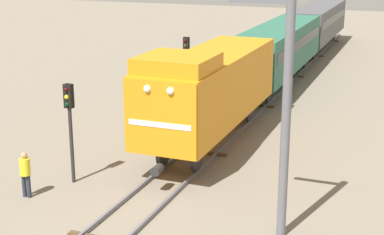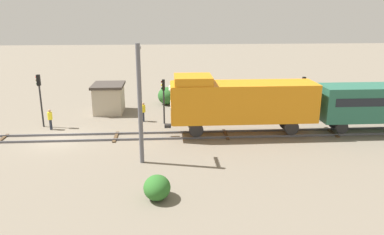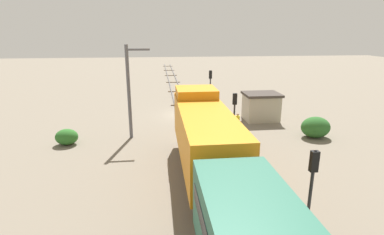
# 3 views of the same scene
# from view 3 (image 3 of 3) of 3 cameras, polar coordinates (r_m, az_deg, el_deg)

# --- Properties ---
(ground_plane) EXTENTS (154.41, 154.41, 0.00)m
(ground_plane) POSITION_cam_3_polar(r_m,az_deg,el_deg) (32.02, -1.57, 0.53)
(ground_plane) COLOR #756B5B
(railway_track) EXTENTS (2.40, 102.94, 0.16)m
(railway_track) POSITION_cam_3_polar(r_m,az_deg,el_deg) (32.00, -1.57, 0.65)
(railway_track) COLOR #595960
(railway_track) RESTS_ON ground
(locomotive) EXTENTS (2.90, 11.60, 4.60)m
(locomotive) POSITION_cam_3_polar(r_m,az_deg,el_deg) (17.97, 2.26, -2.71)
(locomotive) COLOR orange
(locomotive) RESTS_ON railway_track
(traffic_signal_near) EXTENTS (0.32, 0.34, 4.42)m
(traffic_signal_near) POSITION_cam_3_polar(r_m,az_deg,el_deg) (33.85, 3.51, 6.65)
(traffic_signal_near) COLOR #262628
(traffic_signal_near) RESTS_ON ground
(traffic_signal_mid) EXTENTS (0.32, 0.34, 3.85)m
(traffic_signal_mid) POSITION_cam_3_polar(r_m,az_deg,el_deg) (24.25, 8.09, 1.89)
(traffic_signal_mid) COLOR #262628
(traffic_signal_mid) RESTS_ON ground
(traffic_signal_far) EXTENTS (0.32, 0.34, 3.90)m
(traffic_signal_far) POSITION_cam_3_polar(r_m,az_deg,el_deg) (13.61, 21.91, -10.53)
(traffic_signal_far) COLOR #262628
(traffic_signal_far) RESTS_ON ground
(worker_near_track) EXTENTS (0.38, 0.38, 1.70)m
(worker_near_track) POSITION_cam_3_polar(r_m,az_deg,el_deg) (33.29, 2.35, 2.88)
(worker_near_track) COLOR #262B38
(worker_near_track) RESTS_ON ground
(worker_by_signal) EXTENTS (0.38, 0.38, 1.70)m
(worker_by_signal) POSITION_cam_3_polar(r_m,az_deg,el_deg) (26.58, 8.66, -0.67)
(worker_by_signal) COLOR #262B38
(worker_by_signal) RESTS_ON ground
(catenary_mast) EXTENTS (1.94, 0.28, 7.62)m
(catenary_mast) POSITION_cam_3_polar(r_m,az_deg,el_deg) (24.64, -11.82, 5.17)
(catenary_mast) COLOR #595960
(catenary_mast) RESTS_ON ground
(relay_hut) EXTENTS (3.50, 2.90, 2.74)m
(relay_hut) POSITION_cam_3_polar(r_m,az_deg,el_deg) (30.62, 13.01, 2.08)
(relay_hut) COLOR #B2A893
(relay_hut) RESTS_ON ground
(bush_near) EXTENTS (1.73, 1.41, 1.26)m
(bush_near) POSITION_cam_3_polar(r_m,az_deg,el_deg) (25.41, -22.76, -3.43)
(bush_near) COLOR #2B6626
(bush_near) RESTS_ON ground
(bush_mid) EXTENTS (2.41, 1.98, 1.76)m
(bush_mid) POSITION_cam_3_polar(r_m,az_deg,el_deg) (27.01, 22.47, -1.73)
(bush_mid) COLOR #295E26
(bush_mid) RESTS_ON ground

